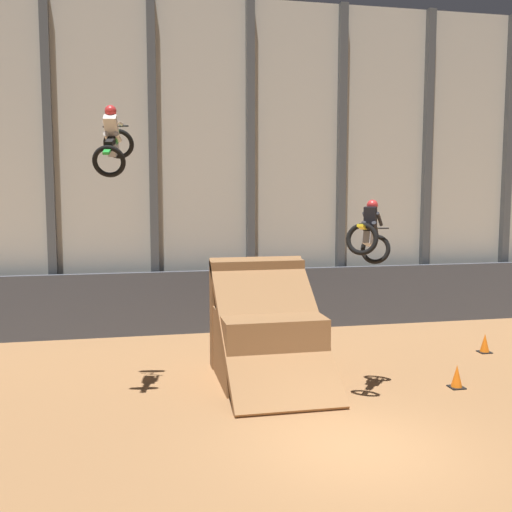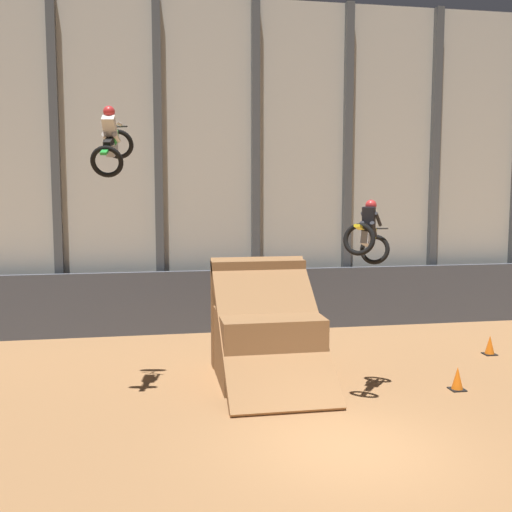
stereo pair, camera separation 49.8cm
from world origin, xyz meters
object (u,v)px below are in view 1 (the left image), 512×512
object	(u,v)px
rider_bike_right_air	(370,235)
traffic_cone_arena_edge	(457,377)
rider_bike_left_air	(113,143)
dirt_ramp	(265,335)
traffic_cone_near_ramp	(485,343)

from	to	relation	value
rider_bike_right_air	traffic_cone_arena_edge	xyz separation A→B (m)	(2.42, 0.07, -3.59)
rider_bike_left_air	traffic_cone_arena_edge	bearing A→B (deg)	1.15
rider_bike_left_air	traffic_cone_arena_edge	xyz separation A→B (m)	(8.21, -1.05, -5.70)
dirt_ramp	rider_bike_left_air	world-z (taller)	rider_bike_left_air
traffic_cone_near_ramp	traffic_cone_arena_edge	bearing A→B (deg)	-132.52
rider_bike_right_air	traffic_cone_arena_edge	bearing A→B (deg)	37.48
dirt_ramp	rider_bike_left_air	xyz separation A→B (m)	(-3.76, -0.92, 4.89)
rider_bike_left_air	traffic_cone_near_ramp	xyz separation A→B (m)	(10.78, 1.75, -5.70)
rider_bike_left_air	rider_bike_right_air	bearing A→B (deg)	-2.48
dirt_ramp	traffic_cone_arena_edge	bearing A→B (deg)	-23.89
dirt_ramp	traffic_cone_arena_edge	world-z (taller)	dirt_ramp
rider_bike_right_air	dirt_ramp	bearing A→B (deg)	170.80
dirt_ramp	rider_bike_left_air	bearing A→B (deg)	-166.27
dirt_ramp	traffic_cone_arena_edge	size ratio (longest dim) A/B	7.24
dirt_ramp	rider_bike_right_air	world-z (taller)	rider_bike_right_air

